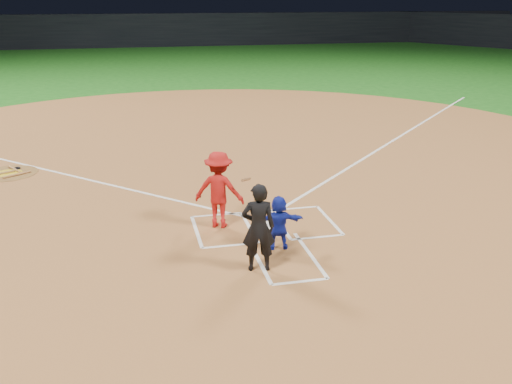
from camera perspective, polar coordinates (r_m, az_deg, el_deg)
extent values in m
plane|color=#165715|center=(13.27, 0.88, -3.43)|extent=(120.00, 120.00, 0.00)
cylinder|color=brown|center=(18.83, -3.44, 3.49)|extent=(28.00, 28.00, 0.01)
cube|color=black|center=(60.06, -10.41, 15.63)|extent=(80.00, 1.20, 3.20)
cylinder|color=silver|center=(13.26, 0.88, -3.35)|extent=(0.60, 0.60, 0.02)
cylinder|color=brown|center=(18.62, -23.54, 1.73)|extent=(1.70, 1.70, 0.01)
cylinder|color=gold|center=(18.62, -23.54, 1.75)|extent=(0.80, 0.80, 0.00)
cylinder|color=#A5703C|center=(18.82, -22.98, 2.10)|extent=(0.49, 0.75, 0.06)
cylinder|color=olive|center=(18.56, -24.21, 1.70)|extent=(0.76, 0.47, 0.06)
cylinder|color=#9E693A|center=(18.27, -22.79, 1.64)|extent=(0.73, 0.52, 0.06)
torus|color=black|center=(18.95, -22.76, 2.22)|extent=(0.19, 0.19, 0.05)
imported|color=#1424A9|center=(11.92, 2.28, -3.07)|extent=(1.11, 0.45, 1.16)
imported|color=black|center=(10.89, 0.24, -3.57)|extent=(0.70, 0.51, 1.76)
cube|color=white|center=(13.92, -3.94, -2.29)|extent=(1.22, 0.08, 0.01)
cube|color=white|center=(12.26, -2.58, -5.36)|extent=(1.22, 0.08, 0.01)
cube|color=white|center=(13.19, -0.68, -3.50)|extent=(0.08, 1.83, 0.01)
cube|color=white|center=(13.01, -5.96, -3.95)|extent=(0.08, 1.83, 0.01)
cube|color=white|center=(14.33, 3.83, -1.65)|extent=(1.22, 0.08, 0.01)
cube|color=white|center=(12.72, 6.17, -4.52)|extent=(1.22, 0.08, 0.01)
cube|color=white|center=(13.35, 2.43, -3.23)|extent=(0.08, 1.83, 0.01)
cube|color=white|center=(13.70, 7.36, -2.77)|extent=(0.08, 1.83, 0.01)
cube|color=white|center=(11.64, 0.22, -6.74)|extent=(0.08, 2.20, 0.01)
cube|color=white|center=(11.91, 5.41, -6.20)|extent=(0.08, 2.20, 0.01)
cube|color=white|center=(10.83, 4.43, -8.93)|extent=(1.10, 0.08, 0.01)
cube|color=white|center=(22.29, 14.25, 5.44)|extent=(14.21, 14.21, 0.01)
cube|color=white|center=(20.35, -24.18, 3.03)|extent=(14.21, 14.21, 0.01)
imported|color=#AF1413|center=(12.96, -3.72, 0.23)|extent=(1.32, 1.07, 1.78)
cylinder|color=brown|center=(12.84, -1.00, 1.26)|extent=(0.39, 0.80, 0.28)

